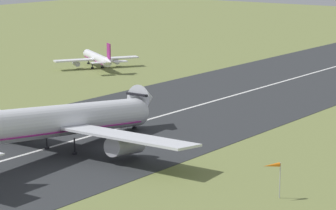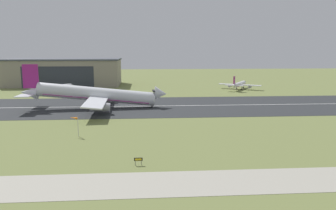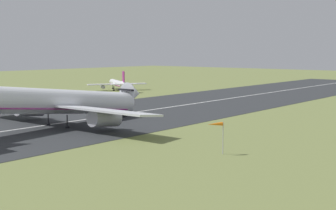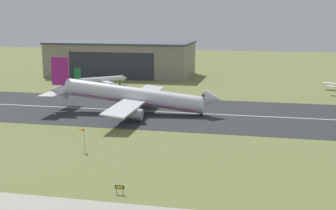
{
  "view_description": "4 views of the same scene",
  "coord_description": "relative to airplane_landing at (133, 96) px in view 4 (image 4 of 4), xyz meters",
  "views": [
    {
      "loc": [
        -104.1,
        14.77,
        34.71
      ],
      "look_at": [
        2.41,
        94.43,
        7.49
      ],
      "focal_mm": 85.0,
      "sensor_mm": 36.0,
      "label": 1
    },
    {
      "loc": [
        6.71,
        -19.16,
        22.44
      ],
      "look_at": [
        14.55,
        87.13,
        4.37
      ],
      "focal_mm": 35.0,
      "sensor_mm": 36.0,
      "label": 2
    },
    {
      "loc": [
        -71.72,
        25.79,
        16.24
      ],
      "look_at": [
        10.05,
        93.86,
        3.81
      ],
      "focal_mm": 50.0,
      "sensor_mm": 36.0,
      "label": 3
    },
    {
      "loc": [
        30.29,
        -30.18,
        30.7
      ],
      "look_at": [
        1.19,
        99.53,
        4.57
      ],
      "focal_mm": 50.0,
      "sensor_mm": 36.0,
      "label": 4
    }
  ],
  "objects": [
    {
      "name": "runway_centreline",
      "position": [
        11.64,
        3.5,
        -5.24
      ],
      "size": [
        338.24,
        0.7,
        0.01
      ],
      "primitive_type": "cube",
      "color": "silver",
      "rests_on": "runway_strip"
    },
    {
      "name": "windsock_pole",
      "position": [
        -0.01,
        -41.07,
        -0.69
      ],
      "size": [
        2.48,
        1.86,
        5.14
      ],
      "color": "#B7B7BC",
      "rests_on": "ground_plane"
    },
    {
      "name": "airplane_landing",
      "position": [
        0.0,
        0.0,
        0.0
      ],
      "size": [
        55.88,
        52.17,
        17.09
      ],
      "color": "silver",
      "rests_on": "ground_plane"
    },
    {
      "name": "hangar_building",
      "position": [
        -32.29,
        86.29,
        3.13
      ],
      "size": [
        70.95,
        32.69,
        16.82
      ],
      "color": "gray",
      "rests_on": "ground_plane"
    },
    {
      "name": "airplane_parked_west",
      "position": [
        -29.07,
        48.78,
        -2.55
      ],
      "size": [
        22.15,
        21.2,
        8.47
      ],
      "color": "silver",
      "rests_on": "ground_plane"
    },
    {
      "name": "runway_sign",
      "position": [
        17.05,
        -64.7,
        -4.16
      ],
      "size": [
        1.68,
        0.13,
        1.55
      ],
      "color": "#4C4C51",
      "rests_on": "ground_plane"
    },
    {
      "name": "ground_plane",
      "position": [
        11.64,
        -51.84,
        -5.3
      ],
      "size": [
        615.82,
        615.82,
        0.0
      ],
      "primitive_type": "plane",
      "color": "olive"
    },
    {
      "name": "runway_strip",
      "position": [
        11.64,
        3.5,
        -5.27
      ],
      "size": [
        375.82,
        47.8,
        0.06
      ],
      "primitive_type": "cube",
      "color": "#2B2D30",
      "rests_on": "ground_plane"
    }
  ]
}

